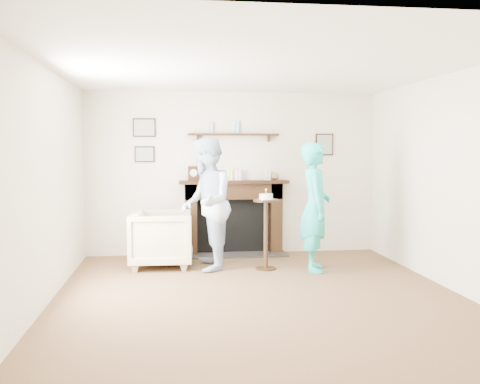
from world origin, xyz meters
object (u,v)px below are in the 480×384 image
object	(u,v)px
woman	(314,270)
pedestal_table	(266,220)
man	(206,269)
armchair	(162,266)

from	to	relation	value
woman	pedestal_table	distance (m)	0.94
man	woman	size ratio (longest dim) A/B	1.05
woman	pedestal_table	size ratio (longest dim) A/B	1.56
armchair	woman	distance (m)	2.10
armchair	man	distance (m)	0.66
woman	pedestal_table	xyz separation A→B (m)	(-0.63, 0.16, 0.67)
woman	pedestal_table	bearing A→B (deg)	86.01
man	pedestal_table	world-z (taller)	pedestal_table
woman	man	bearing A→B (deg)	90.53
armchair	pedestal_table	xyz separation A→B (m)	(1.40, -0.36, 0.67)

